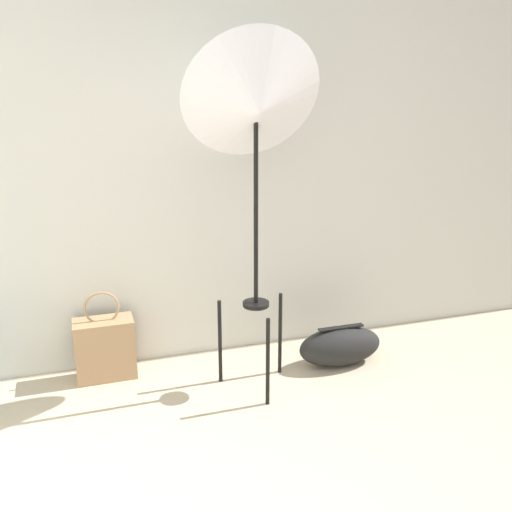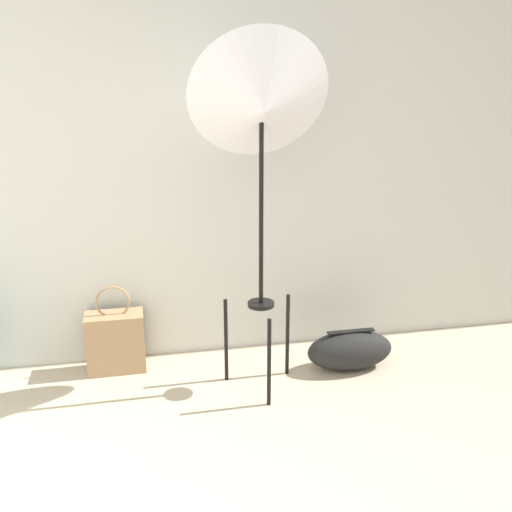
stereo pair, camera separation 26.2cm
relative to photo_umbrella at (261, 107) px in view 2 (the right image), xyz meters
The scene contains 4 objects.
wall_back 0.56m from the photo_umbrella, 116.32° to the left, with size 8.00×0.05×2.60m.
photo_umbrella is the anchor object (origin of this frame).
tote_bag 1.49m from the photo_umbrella, 156.03° to the left, with size 0.31×0.16×0.49m.
duffel_bag 1.42m from the photo_umbrella, ahead, with size 0.48×0.22×0.23m.
Camera 2 is at (-0.34, -0.83, 1.61)m, focal length 42.00 mm.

